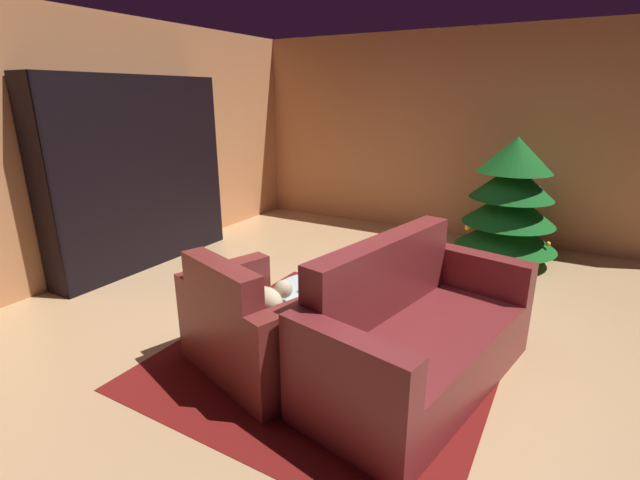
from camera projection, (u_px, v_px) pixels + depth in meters
name	position (u px, v px, depth m)	size (l,w,h in m)	color
ground_plane	(353.00, 331.00, 3.70)	(7.54, 7.54, 0.00)	tan
wall_back	(462.00, 136.00, 5.92)	(5.98, 0.06, 2.62)	tan
wall_left	(97.00, 147.00, 4.70)	(0.06, 6.40, 2.62)	tan
area_rug	(335.00, 351.00, 3.41)	(2.27, 2.39, 0.01)	maroon
bookshelf_unit	(149.00, 173.00, 5.01)	(0.35, 2.13, 2.02)	black
armchair_red	(256.00, 329.00, 3.12)	(1.19, 0.99, 0.85)	maroon
couch_red	(414.00, 337.00, 2.99)	(1.15, 1.88, 0.94)	maroon
coffee_table	(325.00, 295.00, 3.43)	(0.77, 0.77, 0.43)	black
book_stack_on_table	(320.00, 284.00, 3.39)	(0.21, 0.18, 0.11)	tan
bottle_on_table	(343.00, 286.00, 3.23)	(0.07, 0.07, 0.27)	#235325
decorated_tree	(510.00, 201.00, 5.03)	(1.10, 1.10, 1.41)	brown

